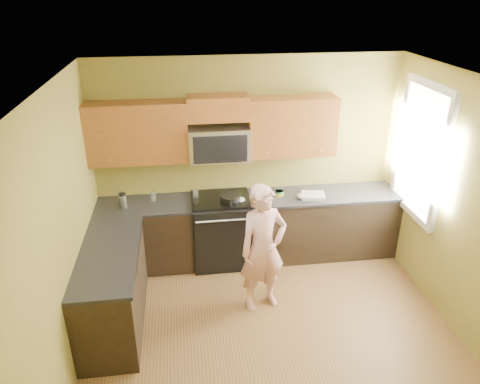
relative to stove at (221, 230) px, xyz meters
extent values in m
plane|color=brown|center=(0.40, -1.68, -0.47)|extent=(4.00, 4.00, 0.00)
plane|color=white|center=(0.40, -1.68, 2.23)|extent=(4.00, 4.00, 0.00)
plane|color=olive|center=(0.40, 0.32, 0.88)|extent=(4.00, 0.00, 4.00)
plane|color=olive|center=(-1.60, -1.68, 0.88)|extent=(0.00, 4.00, 4.00)
plane|color=olive|center=(2.40, -1.68, 0.88)|extent=(0.00, 4.00, 4.00)
cube|color=black|center=(0.40, 0.02, -0.03)|extent=(4.00, 0.60, 0.88)
cube|color=black|center=(-1.30, -1.08, -0.03)|extent=(0.60, 1.60, 0.88)
cube|color=black|center=(0.40, 0.01, 0.43)|extent=(4.00, 0.62, 0.04)
cube|color=black|center=(-1.29, -1.08, 0.43)|extent=(0.62, 1.60, 0.04)
cube|color=brown|center=(0.00, 0.16, 1.62)|extent=(0.76, 0.33, 0.30)
imported|color=#EF7778|center=(0.38, -0.99, 0.29)|extent=(0.64, 0.50, 1.54)
cube|color=#B27F47|center=(0.59, -0.14, 0.45)|extent=(0.12, 0.12, 0.01)
ellipsoid|color=silver|center=(0.25, -0.08, 0.48)|extent=(0.11, 0.12, 0.06)
ellipsoid|color=silver|center=(1.05, -0.08, 0.48)|extent=(0.15, 0.16, 0.07)
cube|color=white|center=(1.21, -0.08, 0.47)|extent=(0.34, 0.29, 0.05)
cylinder|color=silver|center=(-1.29, 0.17, 0.51)|extent=(0.09, 0.09, 0.12)
cylinder|color=silver|center=(-0.87, 0.11, 0.51)|extent=(0.09, 0.09, 0.12)
cylinder|color=silver|center=(-0.32, 0.07, 0.51)|extent=(0.08, 0.08, 0.12)
camera|label=1|loc=(-0.46, -5.25, 3.03)|focal=33.81mm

